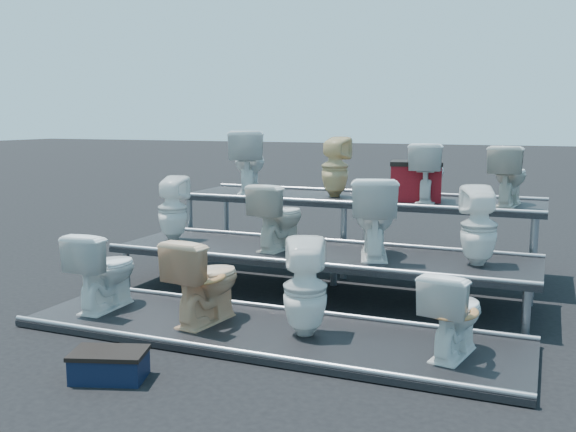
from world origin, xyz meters
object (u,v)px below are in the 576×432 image
at_px(toilet_2, 305,288).
at_px(toilet_4, 173,208).
at_px(step_stool, 109,367).
at_px(toilet_0, 104,270).
at_px(toilet_10, 428,172).
at_px(toilet_11, 509,175).
at_px(toilet_7, 479,226).
at_px(toilet_5, 278,216).
at_px(toilet_1, 205,280).
at_px(toilet_8, 248,162).
at_px(toilet_3, 453,313).
at_px(toilet_9, 335,167).
at_px(red_crate, 416,183).
at_px(toilet_6, 374,217).

xyz_separation_m(toilet_2, toilet_4, (-2.04, 1.30, 0.36)).
bearing_deg(step_stool, toilet_0, 110.39).
xyz_separation_m(toilet_10, toilet_11, (0.86, 0.00, -0.01)).
bearing_deg(toilet_7, toilet_0, 2.42).
height_order(toilet_0, toilet_5, toilet_5).
bearing_deg(toilet_4, toilet_1, 123.03).
xyz_separation_m(toilet_7, toilet_8, (-2.94, 1.30, 0.43)).
relative_size(toilet_7, toilet_11, 1.13).
height_order(toilet_3, toilet_11, toilet_11).
bearing_deg(toilet_5, toilet_7, -171.09).
bearing_deg(toilet_0, toilet_9, -118.10).
relative_size(toilet_3, toilet_9, 0.90).
bearing_deg(toilet_9, toilet_5, 88.90).
relative_size(toilet_0, toilet_5, 1.06).
bearing_deg(toilet_7, toilet_9, -56.01).
distance_m(toilet_0, toilet_5, 1.79).
bearing_deg(step_stool, toilet_11, 40.13).
xyz_separation_m(toilet_2, toilet_9, (-0.61, 2.60, 0.76)).
distance_m(toilet_0, toilet_2, 1.96).
xyz_separation_m(toilet_0, toilet_7, (3.14, 1.30, 0.40)).
distance_m(toilet_3, toilet_4, 3.48).
xyz_separation_m(toilet_3, toilet_8, (-2.91, 2.60, 0.87)).
xyz_separation_m(toilet_1, toilet_11, (2.25, 2.60, 0.75)).
height_order(toilet_2, red_crate, red_crate).
bearing_deg(toilet_6, toilet_7, 164.39).
distance_m(toilet_3, toilet_9, 3.25).
distance_m(toilet_2, toilet_6, 1.38).
bearing_deg(toilet_3, toilet_4, -10.86).
bearing_deg(red_crate, step_stool, -118.61).
xyz_separation_m(toilet_2, toilet_3, (1.16, 0.00, -0.07)).
height_order(toilet_1, toilet_11, toilet_11).
distance_m(toilet_10, toilet_11, 0.86).
bearing_deg(toilet_11, toilet_6, 56.07).
bearing_deg(toilet_9, toilet_1, 90.03).
height_order(toilet_4, red_crate, red_crate).
bearing_deg(toilet_0, toilet_6, -149.79).
relative_size(toilet_0, toilet_1, 0.98).
xyz_separation_m(toilet_6, toilet_7, (0.97, 0.00, -0.03)).
distance_m(toilet_1, toilet_8, 2.85).
relative_size(toilet_0, toilet_9, 1.01).
relative_size(toilet_1, red_crate, 1.33).
bearing_deg(toilet_11, toilet_1, 56.24).
xyz_separation_m(toilet_11, red_crate, (-0.99, 0.02, -0.12)).
relative_size(toilet_9, toilet_10, 1.08).
relative_size(toilet_4, toilet_6, 0.90).
xyz_separation_m(toilet_1, toilet_2, (0.91, 0.00, 0.02)).
xyz_separation_m(toilet_0, step_stool, (0.97, -1.21, -0.33)).
bearing_deg(toilet_3, toilet_2, 11.24).
distance_m(toilet_4, toilet_8, 1.40).
height_order(toilet_0, toilet_9, toilet_9).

